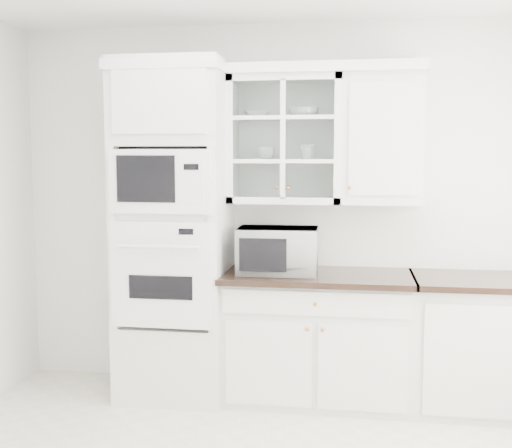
# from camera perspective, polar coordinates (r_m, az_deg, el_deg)

# --- Properties ---
(room_shell) EXTENTS (4.00, 3.50, 2.70)m
(room_shell) POSITION_cam_1_polar(r_m,az_deg,el_deg) (3.47, 0.07, 6.80)
(room_shell) COLOR white
(room_shell) RESTS_ON ground
(oven_column) EXTENTS (0.76, 0.68, 2.40)m
(oven_column) POSITION_cam_1_polar(r_m,az_deg,el_deg) (4.63, -7.28, -0.64)
(oven_column) COLOR silver
(oven_column) RESTS_ON ground
(base_cabinet_run) EXTENTS (1.32, 0.67, 0.92)m
(base_cabinet_run) POSITION_cam_1_polar(r_m,az_deg,el_deg) (4.63, 5.49, -9.92)
(base_cabinet_run) COLOR silver
(base_cabinet_run) RESTS_ON ground
(extra_base_cabinet) EXTENTS (0.72, 0.67, 0.92)m
(extra_base_cabinet) POSITION_cam_1_polar(r_m,az_deg,el_deg) (4.68, 17.99, -10.00)
(extra_base_cabinet) COLOR silver
(extra_base_cabinet) RESTS_ON ground
(upper_cabinet_glass) EXTENTS (0.80, 0.33, 0.90)m
(upper_cabinet_glass) POSITION_cam_1_polar(r_m,az_deg,el_deg) (4.61, 2.64, 7.48)
(upper_cabinet_glass) COLOR silver
(upper_cabinet_glass) RESTS_ON room_shell
(upper_cabinet_solid) EXTENTS (0.55, 0.33, 0.90)m
(upper_cabinet_solid) POSITION_cam_1_polar(r_m,az_deg,el_deg) (4.59, 11.12, 7.38)
(upper_cabinet_solid) COLOR silver
(upper_cabinet_solid) RESTS_ON room_shell
(crown_molding) EXTENTS (2.14, 0.38, 0.07)m
(crown_molding) POSITION_cam_1_polar(r_m,az_deg,el_deg) (4.64, 1.31, 13.49)
(crown_molding) COLOR white
(crown_molding) RESTS_ON room_shell
(countertop_microwave) EXTENTS (0.56, 0.47, 0.32)m
(countertop_microwave) POSITION_cam_1_polar(r_m,az_deg,el_deg) (4.49, 1.98, -2.33)
(countertop_microwave) COLOR white
(countertop_microwave) RESTS_ON base_cabinet_run
(bowl_a) EXTENTS (0.22, 0.22, 0.05)m
(bowl_a) POSITION_cam_1_polar(r_m,az_deg,el_deg) (4.65, 0.06, 9.73)
(bowl_a) COLOR white
(bowl_a) RESTS_ON upper_cabinet_glass
(bowl_b) EXTENTS (0.27, 0.27, 0.07)m
(bowl_b) POSITION_cam_1_polar(r_m,az_deg,el_deg) (4.63, 4.26, 9.86)
(bowl_b) COLOR white
(bowl_b) RESTS_ON upper_cabinet_glass
(cup_a) EXTENTS (0.13, 0.13, 0.09)m
(cup_a) POSITION_cam_1_polar(r_m,az_deg,el_deg) (4.62, 0.94, 6.31)
(cup_a) COLOR white
(cup_a) RESTS_ON upper_cabinet_glass
(cup_b) EXTENTS (0.15, 0.15, 0.11)m
(cup_b) POSITION_cam_1_polar(r_m,az_deg,el_deg) (4.61, 4.64, 6.39)
(cup_b) COLOR white
(cup_b) RESTS_ON upper_cabinet_glass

